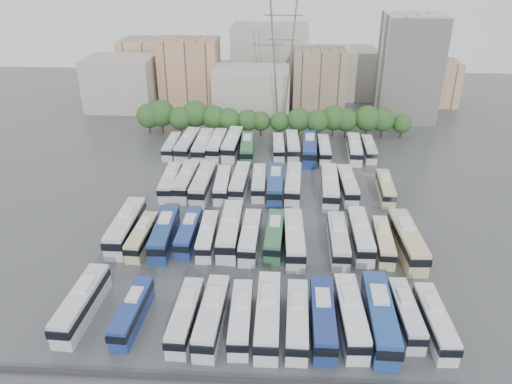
# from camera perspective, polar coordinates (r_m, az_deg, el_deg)

# --- Properties ---
(ground) EXTENTS (220.00, 220.00, 0.00)m
(ground) POSITION_cam_1_polar(r_m,az_deg,el_deg) (82.41, 0.92, -3.75)
(ground) COLOR #424447
(ground) RESTS_ON ground
(parapet) EXTENTS (56.00, 0.50, 0.50)m
(parapet) POSITION_cam_1_polar(r_m,az_deg,el_deg) (56.37, -0.72, -20.78)
(parapet) COLOR #2D2D30
(parapet) RESTS_ON ground
(tree_line) EXTENTS (65.28, 7.54, 8.16)m
(tree_line) POSITION_cam_1_polar(r_m,az_deg,el_deg) (119.28, 0.92, 8.45)
(tree_line) COLOR black
(tree_line) RESTS_ON ground
(city_buildings) EXTENTS (102.00, 35.00, 20.00)m
(city_buildings) POSITION_cam_1_polar(r_m,az_deg,el_deg) (147.16, -0.73, 13.41)
(city_buildings) COLOR #9E998E
(city_buildings) RESTS_ON ground
(apartment_tower) EXTENTS (14.00, 14.00, 26.00)m
(apartment_tower) POSITION_cam_1_polar(r_m,az_deg,el_deg) (135.73, 17.06, 13.36)
(apartment_tower) COLOR silver
(apartment_tower) RESTS_ON ground
(electricity_pylon) EXTENTS (9.00, 6.91, 33.83)m
(electricity_pylon) POSITION_cam_1_polar(r_m,az_deg,el_deg) (123.14, 3.06, 15.88)
(electricity_pylon) COLOR slate
(electricity_pylon) RESTS_ON ground
(bus_r0_s0) EXTENTS (3.33, 12.73, 3.96)m
(bus_r0_s0) POSITION_cam_1_polar(r_m,az_deg,el_deg) (66.50, -19.30, -11.90)
(bus_r0_s0) COLOR silver
(bus_r0_s0) RESTS_ON ground
(bus_r0_s2) EXTENTS (2.88, 10.93, 3.40)m
(bus_r0_s2) POSITION_cam_1_polar(r_m,az_deg,el_deg) (63.95, -13.97, -13.12)
(bus_r0_s2) COLOR navy
(bus_r0_s2) RESTS_ON ground
(bus_r0_s4) EXTENTS (2.87, 11.58, 3.61)m
(bus_r0_s4) POSITION_cam_1_polar(r_m,az_deg,el_deg) (62.03, -8.05, -13.80)
(bus_r0_s4) COLOR silver
(bus_r0_s4) RESTS_ON ground
(bus_r0_s5) EXTENTS (3.14, 12.38, 3.86)m
(bus_r0_s5) POSITION_cam_1_polar(r_m,az_deg,el_deg) (61.49, -5.06, -13.88)
(bus_r0_s5) COLOR silver
(bus_r0_s5) RESTS_ON ground
(bus_r0_s6) EXTENTS (2.74, 11.37, 3.55)m
(bus_r0_s6) POSITION_cam_1_polar(r_m,az_deg,el_deg) (61.29, -1.75, -14.11)
(bus_r0_s6) COLOR silver
(bus_r0_s6) RESTS_ON ground
(bus_r0_s7) EXTENTS (2.86, 13.04, 4.09)m
(bus_r0_s7) POSITION_cam_1_polar(r_m,az_deg,el_deg) (61.23, 1.38, -13.83)
(bus_r0_s7) COLOR silver
(bus_r0_s7) RESTS_ON ground
(bus_r0_s8) EXTENTS (2.80, 11.91, 3.72)m
(bus_r0_s8) POSITION_cam_1_polar(r_m,az_deg,el_deg) (61.06, 4.72, -14.29)
(bus_r0_s8) COLOR silver
(bus_r0_s8) RESTS_ON ground
(bus_r0_s9) EXTENTS (2.75, 12.43, 3.90)m
(bus_r0_s9) POSITION_cam_1_polar(r_m,az_deg,el_deg) (61.52, 7.63, -14.00)
(bus_r0_s9) COLOR navy
(bus_r0_s9) RESTS_ON ground
(bus_r0_s10) EXTENTS (3.27, 12.76, 3.97)m
(bus_r0_s10) POSITION_cam_1_polar(r_m,az_deg,el_deg) (62.23, 10.78, -13.68)
(bus_r0_s10) COLOR white
(bus_r0_s10) RESTS_ON ground
(bus_r0_s11) EXTENTS (3.23, 13.75, 4.30)m
(bus_r0_s11) POSITION_cam_1_polar(r_m,az_deg,el_deg) (62.52, 13.98, -13.66)
(bus_r0_s11) COLOR navy
(bus_r0_s11) RESTS_ON ground
(bus_r0_s12) EXTENTS (2.77, 10.99, 3.42)m
(bus_r0_s12) POSITION_cam_1_polar(r_m,az_deg,el_deg) (64.49, 16.75, -13.13)
(bus_r0_s12) COLOR silver
(bus_r0_s12) RESTS_ON ground
(bus_r0_s13) EXTENTS (2.90, 11.47, 3.57)m
(bus_r0_s13) POSITION_cam_1_polar(r_m,az_deg,el_deg) (64.31, 19.77, -13.71)
(bus_r0_s13) COLOR silver
(bus_r0_s13) RESTS_ON ground
(bus_r1_s0) EXTENTS (3.07, 13.71, 4.29)m
(bus_r1_s0) POSITION_cam_1_polar(r_m,az_deg,el_deg) (80.41, -14.64, -3.82)
(bus_r1_s0) COLOR silver
(bus_r1_s0) RESTS_ON ground
(bus_r1_s1) EXTENTS (2.76, 10.91, 3.40)m
(bus_r1_s1) POSITION_cam_1_polar(r_m,az_deg,el_deg) (78.21, -12.88, -4.90)
(bus_r1_s1) COLOR beige
(bus_r1_s1) RESTS_ON ground
(bus_r1_s2) EXTENTS (3.14, 12.61, 3.93)m
(bus_r1_s2) POSITION_cam_1_polar(r_m,az_deg,el_deg) (77.78, -10.43, -4.60)
(bus_r1_s2) COLOR navy
(bus_r1_s2) RESTS_ON ground
(bus_r1_s3) EXTENTS (2.63, 11.28, 3.53)m
(bus_r1_s3) POSITION_cam_1_polar(r_m,az_deg,el_deg) (77.78, -7.71, -4.55)
(bus_r1_s3) COLOR navy
(bus_r1_s3) RESTS_ON ground
(bus_r1_s4) EXTENTS (2.61, 11.04, 3.45)m
(bus_r1_s4) POSITION_cam_1_polar(r_m,az_deg,el_deg) (76.72, -5.55, -4.93)
(bus_r1_s4) COLOR white
(bus_r1_s4) RESTS_ON ground
(bus_r1_s5) EXTENTS (2.98, 13.64, 4.28)m
(bus_r1_s5) POSITION_cam_1_polar(r_m,az_deg,el_deg) (77.05, -2.97, -4.32)
(bus_r1_s5) COLOR silver
(bus_r1_s5) RESTS_ON ground
(bus_r1_s6) EXTENTS (2.90, 12.03, 3.76)m
(bus_r1_s6) POSITION_cam_1_polar(r_m,az_deg,el_deg) (75.91, -0.66, -5.03)
(bus_r1_s6) COLOR silver
(bus_r1_s6) RESTS_ON ground
(bus_r1_s7) EXTENTS (3.00, 11.68, 3.64)m
(bus_r1_s7) POSITION_cam_1_polar(r_m,az_deg,el_deg) (76.31, 2.12, -4.92)
(bus_r1_s7) COLOR #2E6B42
(bus_r1_s7) RESTS_ON ground
(bus_r1_s8) EXTENTS (3.25, 13.06, 4.07)m
(bus_r1_s8) POSITION_cam_1_polar(r_m,az_deg,el_deg) (75.25, 4.38, -5.30)
(bus_r1_s8) COLOR silver
(bus_r1_s8) RESTS_ON ground
(bus_r1_s10) EXTENTS (2.70, 12.24, 3.84)m
(bus_r1_s10) POSITION_cam_1_polar(r_m,az_deg,el_deg) (75.91, 9.37, -5.40)
(bus_r1_s10) COLOR silver
(bus_r1_s10) RESTS_ON ground
(bus_r1_s11) EXTENTS (2.88, 12.70, 3.97)m
(bus_r1_s11) POSITION_cam_1_polar(r_m,az_deg,el_deg) (77.62, 11.83, -4.80)
(bus_r1_s11) COLOR white
(bus_r1_s11) RESTS_ON ground
(bus_r1_s12) EXTENTS (2.79, 11.02, 3.43)m
(bus_r1_s12) POSITION_cam_1_polar(r_m,az_deg,el_deg) (77.34, 14.32, -5.45)
(bus_r1_s12) COLOR beige
(bus_r1_s12) RESTS_ON ground
(bus_r1_s13) EXTENTS (3.67, 13.72, 4.26)m
(bus_r1_s13) POSITION_cam_1_polar(r_m,az_deg,el_deg) (77.75, 16.91, -5.28)
(bus_r1_s13) COLOR beige
(bus_r1_s13) RESTS_ON ground
(bus_r2_s1) EXTENTS (2.97, 11.96, 3.73)m
(bus_r2_s1) POSITION_cam_1_polar(r_m,az_deg,el_deg) (94.15, -9.77, 1.20)
(bus_r2_s1) COLOR silver
(bus_r2_s1) RESTS_ON ground
(bus_r2_s2) EXTENTS (3.25, 12.88, 4.01)m
(bus_r2_s2) POSITION_cam_1_polar(r_m,az_deg,el_deg) (93.77, -7.96, 1.33)
(bus_r2_s2) COLOR silver
(bus_r2_s2) RESTS_ON ground
(bus_r2_s3) EXTENTS (3.42, 13.46, 4.19)m
(bus_r2_s3) POSITION_cam_1_polar(r_m,az_deg,el_deg) (92.22, -6.04, 1.05)
(bus_r2_s3) COLOR silver
(bus_r2_s3) RESTS_ON ground
(bus_r2_s4) EXTENTS (2.81, 11.52, 3.59)m
(bus_r2_s4) POSITION_cam_1_polar(r_m,az_deg,el_deg) (92.15, -3.84, 0.92)
(bus_r2_s4) COLOR white
(bus_r2_s4) RESTS_ON ground
(bus_r2_s5) EXTENTS (3.18, 12.43, 3.87)m
(bus_r2_s5) POSITION_cam_1_polar(r_m,az_deg,el_deg) (92.60, -1.83, 1.20)
(bus_r2_s5) COLOR silver
(bus_r2_s5) RESTS_ON ground
(bus_r2_s6) EXTENTS (2.71, 11.30, 3.53)m
(bus_r2_s6) POSITION_cam_1_polar(r_m,az_deg,el_deg) (92.81, 0.33, 1.16)
(bus_r2_s6) COLOR silver
(bus_r2_s6) RESTS_ON ground
(bus_r2_s7) EXTENTS (2.83, 12.81, 4.02)m
(bus_r2_s7) POSITION_cam_1_polar(r_m,az_deg,el_deg) (91.68, 2.23, 0.96)
(bus_r2_s7) COLOR navy
(bus_r2_s7) RESTS_ON ground
(bus_r2_s8) EXTENTS (3.30, 12.79, 3.98)m
(bus_r2_s8) POSITION_cam_1_polar(r_m,az_deg,el_deg) (92.01, 4.28, 0.99)
(bus_r2_s8) COLOR silver
(bus_r2_s8) RESTS_ON ground
(bus_r2_s10) EXTENTS (3.43, 13.63, 4.25)m
(bus_r2_s10) POSITION_cam_1_polar(r_m,az_deg,el_deg) (91.42, 8.41, 0.68)
(bus_r2_s10) COLOR silver
(bus_r2_s10) RESTS_ON ground
(bus_r2_s11) EXTENTS (3.12, 12.22, 3.80)m
(bus_r2_s11) POSITION_cam_1_polar(r_m,az_deg,el_deg) (92.94, 10.40, 0.82)
(bus_r2_s11) COLOR silver
(bus_r2_s11) RESTS_ON ground
(bus_r2_s13) EXTENTS (2.77, 11.02, 3.43)m
(bus_r2_s13) POSITION_cam_1_polar(r_m,az_deg,el_deg) (93.77, 14.57, 0.49)
(bus_r2_s13) COLOR beige
(bus_r2_s13) RESTS_ON ground
(bus_r3_s0) EXTENTS (2.40, 10.84, 3.40)m
(bus_r3_s0) POSITION_cam_1_polar(r_m,az_deg,el_deg) (111.33, -9.57, 5.23)
(bus_r3_s0) COLOR silver
(bus_r3_s0) RESTS_ON ground
(bus_r3_s1) EXTENTS (3.67, 13.74, 4.27)m
(bus_r3_s1) POSITION_cam_1_polar(r_m,az_deg,el_deg) (110.47, -7.81, 5.42)
(bus_r3_s1) COLOR silver
(bus_r3_s1) RESTS_ON ground
(bus_r3_s2) EXTENTS (3.11, 13.52, 4.23)m
(bus_r3_s2) POSITION_cam_1_polar(r_m,az_deg,el_deg) (109.57, -6.05, 5.33)
(bus_r3_s2) COLOR silver
(bus_r3_s2) RESTS_ON ground
(bus_r3_s3) EXTENTS (3.25, 12.97, 4.04)m
(bus_r3_s3) POSITION_cam_1_polar(r_m,az_deg,el_deg) (109.95, -4.49, 5.42)
(bus_r3_s3) COLOR silver
(bus_r3_s3) RESTS_ON ground
(bus_r3_s4) EXTENTS (3.66, 13.78, 4.28)m
(bus_r3_s4) POSITION_cam_1_polar(r_m,az_deg,el_deg) (110.07, -2.71, 5.57)
(bus_r3_s4) COLOR white
(bus_r3_s4) RESTS_ON ground
(bus_r3_s5) EXTENTS (3.29, 12.67, 3.94)m
(bus_r3_s5) POSITION_cam_1_polar(r_m,az_deg,el_deg) (108.25, -1.01, 5.13)
(bus_r3_s5) COLOR #2B663B
(bus_r3_s5) RESTS_ON ground
(bus_r3_s7) EXTENTS (2.84, 10.91, 3.39)m
(bus_r3_s7) POSITION_cam_1_polar(r_m,az_deg,el_deg) (109.43, 2.57, 5.20)
(bus_r3_s7) COLOR silver
(bus_r3_s7) RESTS_ON ground
(bus_r3_s8) EXTENTS (3.17, 12.39, 3.86)m
(bus_r3_s8) POSITION_cam_1_polar(r_m,az_deg,el_deg) (109.68, 4.21, 5.33)
(bus_r3_s8) COLOR silver
(bus_r3_s8) RESTS_ON ground
(bus_r3_s9) EXTENTS (3.45, 13.59, 4.23)m
(bus_r3_s9) POSITION_cam_1_polar(r_m,az_deg,el_deg) (108.18, 6.12, 5.04)
(bus_r3_s9) COLOR navy
(bus_r3_s9) RESTS_ON ground
(bus_r3_s10) EXTENTS (2.49, 11.26, 3.53)m
(bus_r3_s10) POSITION_cam_1_polar(r_m,az_deg,el_deg) (108.86, 7.77, 4.89)
(bus_r3_s10) COLOR silver
(bus_r3_s10) RESTS_ON ground
(bus_r3_s12) EXTENTS (3.27, 12.25, 3.81)m
(bus_r3_s12) POSITION_cam_1_polar(r_m,az_deg,el_deg) (109.84, 11.19, 4.90)
(bus_r3_s12) COLOR silver
(bus_r3_s12) RESTS_ON ground
(bus_r3_s13) EXTENTS (2.48, 10.86, 3.40)m
(bus_r3_s13) POSITION_cam_1_polar(r_m,az_deg,el_deg) (111.01, 12.77, 4.86)
(bus_r3_s13) COLOR silver
(bus_r3_s13) RESTS_ON ground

